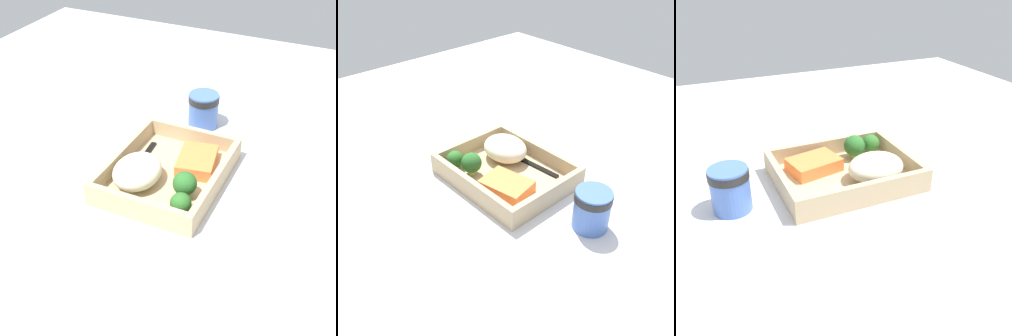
# 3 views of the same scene
# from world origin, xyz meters

# --- Properties ---
(ground_plane) EXTENTS (1.60, 1.60, 0.02)m
(ground_plane) POSITION_xyz_m (0.00, 0.00, -0.01)
(ground_plane) COLOR silver
(takeout_tray) EXTENTS (0.26, 0.21, 0.01)m
(takeout_tray) POSITION_xyz_m (0.00, 0.00, 0.01)
(takeout_tray) COLOR tan
(takeout_tray) RESTS_ON ground_plane
(tray_rim) EXTENTS (0.26, 0.21, 0.03)m
(tray_rim) POSITION_xyz_m (0.00, 0.00, 0.03)
(tray_rim) COLOR tan
(tray_rim) RESTS_ON takeout_tray
(salmon_fillet) EXTENTS (0.11, 0.09, 0.03)m
(salmon_fillet) POSITION_xyz_m (-0.05, 0.04, 0.02)
(salmon_fillet) COLOR orange
(salmon_fillet) RESTS_ON takeout_tray
(mashed_potatoes) EXTENTS (0.11, 0.09, 0.05)m
(mashed_potatoes) POSITION_xyz_m (0.05, -0.04, 0.04)
(mashed_potatoes) COLOR #EEE6C4
(mashed_potatoes) RESTS_ON takeout_tray
(broccoli_floret_1) EXTENTS (0.04, 0.04, 0.05)m
(broccoli_floret_1) POSITION_xyz_m (0.05, 0.05, 0.04)
(broccoli_floret_1) COLOR #7C9D5C
(broccoli_floret_1) RESTS_ON takeout_tray
(broccoli_floret_2) EXTENTS (0.04, 0.04, 0.04)m
(broccoli_floret_2) POSITION_xyz_m (0.09, 0.07, 0.03)
(broccoli_floret_2) COLOR #80AB60
(broccoli_floret_2) RESTS_ON takeout_tray
(fork) EXTENTS (0.16, 0.03, 0.00)m
(fork) POSITION_xyz_m (0.01, -0.06, 0.01)
(fork) COLOR black
(fork) RESTS_ON takeout_tray
(paper_cup) EXTENTS (0.07, 0.07, 0.08)m
(paper_cup) POSITION_xyz_m (-0.21, -0.01, 0.04)
(paper_cup) COLOR #4669B8
(paper_cup) RESTS_ON ground_plane
(receipt_slip) EXTENTS (0.09, 0.13, 0.00)m
(receipt_slip) POSITION_xyz_m (0.11, 0.23, 0.00)
(receipt_slip) COLOR white
(receipt_slip) RESTS_ON ground_plane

